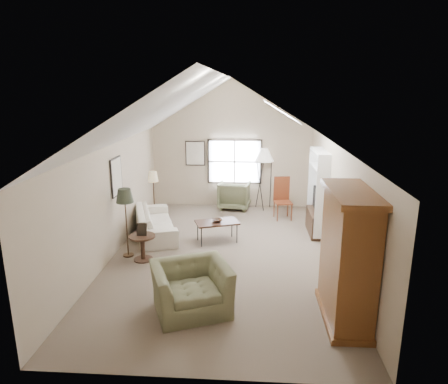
# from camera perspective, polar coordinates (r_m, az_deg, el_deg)

# --- Properties ---
(room_shell) EXTENTS (5.01, 8.01, 4.00)m
(room_shell) POSITION_cam_1_polar(r_m,az_deg,el_deg) (8.48, -0.18, 11.18)
(room_shell) COLOR #746453
(room_shell) RESTS_ON ground
(window) EXTENTS (1.72, 0.08, 1.42)m
(window) POSITION_cam_1_polar(r_m,az_deg,el_deg) (12.63, 1.53, 4.36)
(window) COLOR black
(window) RESTS_ON room_shell
(skylight) EXTENTS (0.80, 1.20, 0.52)m
(skylight) POSITION_cam_1_polar(r_m,az_deg,el_deg) (9.39, 8.31, 11.46)
(skylight) COLOR white
(skylight) RESTS_ON room_shell
(wall_art) EXTENTS (1.97, 3.71, 0.88)m
(wall_art) POSITION_cam_1_polar(r_m,az_deg,el_deg) (10.86, -9.42, 3.92)
(wall_art) COLOR black
(wall_art) RESTS_ON room_shell
(armoire) EXTENTS (0.60, 1.50, 2.20)m
(armoire) POSITION_cam_1_polar(r_m,az_deg,el_deg) (6.79, 17.25, -8.85)
(armoire) COLOR brown
(armoire) RESTS_ON ground
(tv_alcove) EXTENTS (0.32, 1.30, 2.10)m
(tv_alcove) POSITION_cam_1_polar(r_m,az_deg,el_deg) (10.52, 13.26, 0.14)
(tv_alcove) COLOR white
(tv_alcove) RESTS_ON ground
(media_console) EXTENTS (0.34, 1.18, 0.60)m
(media_console) POSITION_cam_1_polar(r_m,az_deg,el_deg) (10.76, 12.89, -4.24)
(media_console) COLOR #382316
(media_console) RESTS_ON ground
(tv_panel) EXTENTS (0.05, 0.90, 0.55)m
(tv_panel) POSITION_cam_1_polar(r_m,az_deg,el_deg) (10.58, 13.08, -1.06)
(tv_panel) COLOR black
(tv_panel) RESTS_ON media_console
(sofa) EXTENTS (1.60, 2.48, 0.68)m
(sofa) POSITION_cam_1_polar(r_m,az_deg,el_deg) (10.56, -9.82, -4.23)
(sofa) COLOR silver
(sofa) RESTS_ON ground
(armchair_near) EXTENTS (1.59, 1.50, 0.82)m
(armchair_near) POSITION_cam_1_polar(r_m,az_deg,el_deg) (7.04, -4.71, -13.52)
(armchair_near) COLOR #676848
(armchair_near) RESTS_ON ground
(armchair_far) EXTENTS (1.06, 1.09, 0.88)m
(armchair_far) POSITION_cam_1_polar(r_m,az_deg,el_deg) (12.60, 1.54, -0.38)
(armchair_far) COLOR #5F6446
(armchair_far) RESTS_ON ground
(coffee_table) EXTENTS (1.17, 0.88, 0.53)m
(coffee_table) POSITION_cam_1_polar(r_m,az_deg,el_deg) (9.94, -0.99, -5.69)
(coffee_table) COLOR #351F15
(coffee_table) RESTS_ON ground
(bowl) EXTENTS (0.32, 0.32, 0.06)m
(bowl) POSITION_cam_1_polar(r_m,az_deg,el_deg) (9.84, -0.99, -4.08)
(bowl) COLOR #3E2719
(bowl) RESTS_ON coffee_table
(side_table) EXTENTS (0.73, 0.73, 0.58)m
(side_table) POSITION_cam_1_polar(r_m,az_deg,el_deg) (9.10, -11.53, -7.81)
(side_table) COLOR #382317
(side_table) RESTS_ON ground
(side_chair) EXTENTS (0.55, 0.55, 1.22)m
(side_chair) POSITION_cam_1_polar(r_m,az_deg,el_deg) (11.64, 8.45, -0.95)
(side_chair) COLOR brown
(side_chair) RESTS_ON ground
(tripod_lamp) EXTENTS (0.74, 0.74, 1.95)m
(tripod_lamp) POSITION_cam_1_polar(r_m,az_deg,el_deg) (12.46, 5.69, 1.93)
(tripod_lamp) COLOR silver
(tripod_lamp) RESTS_ON ground
(dark_lamp) EXTENTS (0.49, 0.49, 1.61)m
(dark_lamp) POSITION_cam_1_polar(r_m,az_deg,el_deg) (9.21, -13.78, -4.23)
(dark_lamp) COLOR black
(dark_lamp) RESTS_ON ground
(tan_lamp) EXTENTS (0.37, 0.37, 1.45)m
(tan_lamp) POSITION_cam_1_polar(r_m,az_deg,el_deg) (11.63, -9.98, -0.46)
(tan_lamp) COLOR tan
(tan_lamp) RESTS_ON ground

